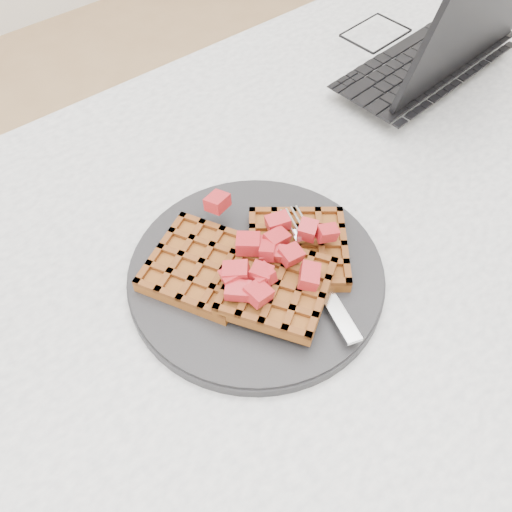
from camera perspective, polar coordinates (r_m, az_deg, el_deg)
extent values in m
plane|color=tan|center=(1.34, 4.57, -18.38)|extent=(4.00, 4.00, 0.00)
cube|color=silver|center=(0.69, 8.38, 2.58)|extent=(1.20, 0.80, 0.03)
cube|color=white|center=(1.42, 13.01, 11.57)|extent=(0.06, 0.06, 0.72)
cylinder|color=black|center=(0.62, 0.00, -1.83)|extent=(0.28, 0.28, 0.02)
imported|color=black|center=(0.95, 14.54, 18.98)|extent=(0.33, 0.23, 0.02)
cube|color=black|center=(0.85, 22.02, 21.64)|extent=(0.29, 0.07, 0.19)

